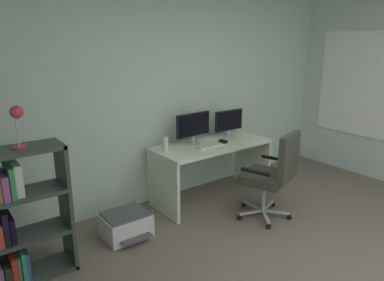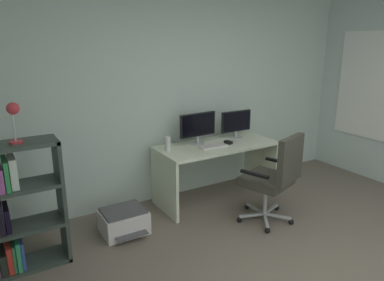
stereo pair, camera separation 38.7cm
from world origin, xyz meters
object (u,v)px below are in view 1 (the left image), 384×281
Objects in this scene: desk at (212,158)px; keyboard at (210,146)px; office_chair at (273,172)px; printer at (126,224)px; computer_mouse at (223,141)px; desk_lamp at (17,118)px; desktop_speaker at (165,144)px; monitor_secondary at (229,122)px; monitor_main at (193,126)px; bookshelf at (13,220)px.

keyboard is (-0.11, -0.08, 0.20)m from desk.
keyboard is 0.83m from office_chair.
printer is at bearing -171.96° from desk.
desk_lamp is (-2.36, -0.24, 0.65)m from computer_mouse.
desk_lamp is at bearing 177.28° from computer_mouse.
printer is at bearing 176.68° from computer_mouse.
desk_lamp reaches higher than desktop_speaker.
monitor_secondary reaches higher than desktop_speaker.
monitor_main is 1.14× the size of monitor_secondary.
keyboard is 3.40× the size of computer_mouse.
desktop_speaker is at bearing 12.00° from bookshelf.
monitor_secondary is at bearing 17.28° from desk.
monitor_secondary is at bearing 78.03° from office_chair.
desktop_speaker reaches higher than computer_mouse.
desk_lamp is (-2.12, -0.21, 0.65)m from keyboard.
computer_mouse is at bearing 5.10° from printer.
bookshelf is at bearing 176.98° from computer_mouse.
bookshelf is at bearing -171.46° from monitor_secondary.
desktop_speaker is at bearing 12.98° from desk_lamp.
desk is at bearing 8.04° from printer.
computer_mouse is at bearing 5.70° from desk_lamp.
monitor_secondary reaches higher than printer.
bookshelf is 3.41× the size of desk_lamp.
keyboard reaches higher than desk.
keyboard is at bearing -142.92° from desk.
monitor_main is at bearing 148.88° from desk.
monitor_secondary is 0.38× the size of bookshelf.
monitor_main is 1.10m from office_chair.
printer is at bearing -169.79° from monitor_secondary.
bookshelf reaches higher than office_chair.
desktop_speaker is at bearing 132.24° from office_chair.
office_chair reaches higher than desktop_speaker.
bookshelf reaches higher than keyboard.
computer_mouse is (0.34, -0.18, -0.21)m from monitor_main.
bookshelf is at bearing -169.18° from monitor_main.
computer_mouse is at bearing -9.42° from desktop_speaker.
bookshelf is (-2.49, -0.23, -0.18)m from computer_mouse.
monitor_main is 0.49× the size of office_chair.
desk_lamp is at bearing -173.29° from keyboard.
computer_mouse is 0.79m from desktop_speaker.
bookshelf is at bearing -173.63° from keyboard.
desk is 2.99× the size of monitor_main.
desk is 1.30× the size of bookshelf.
printer is (-0.67, -0.26, -0.69)m from desktop_speaker.
computer_mouse is (0.24, 0.02, 0.01)m from keyboard.
computer_mouse is 2.46m from desk_lamp.
desktop_speaker is (-0.78, 0.13, 0.07)m from computer_mouse.
office_chair is at bearing -12.77° from desk_lamp.
desktop_speaker is at bearing 162.16° from computer_mouse.
computer_mouse is 0.80m from office_chair.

